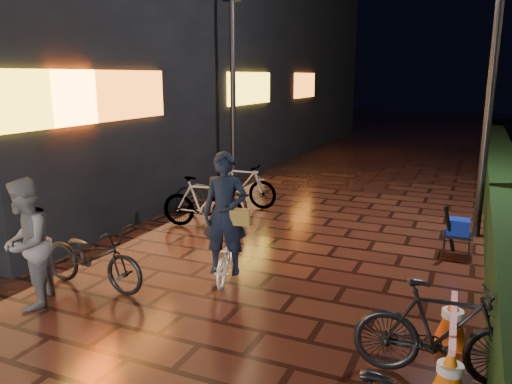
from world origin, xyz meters
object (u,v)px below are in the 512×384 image
at_px(traffic_barrier, 451,345).
at_px(bystander_person, 26,244).
at_px(cyclist, 226,233).
at_px(cart_assembly, 457,229).

bearing_deg(traffic_barrier, bystander_person, -173.52).
distance_m(cyclist, cart_assembly, 3.92).
distance_m(bystander_person, traffic_barrier, 5.18).
relative_size(bystander_person, traffic_barrier, 1.11).
height_order(bystander_person, cyclist, cyclist).
xyz_separation_m(traffic_barrier, cart_assembly, (-0.10, 3.66, 0.16)).
height_order(traffic_barrier, cart_assembly, cart_assembly).
height_order(cyclist, traffic_barrier, cyclist).
bearing_deg(traffic_barrier, cart_assembly, 91.54).
bearing_deg(cyclist, cart_assembly, 38.26).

